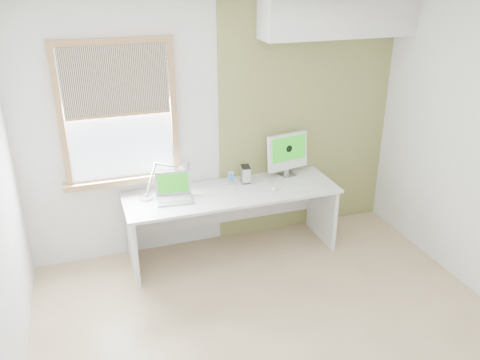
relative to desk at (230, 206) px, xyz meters
name	(u,v)px	position (x,y,z in m)	size (l,w,h in m)	color
room	(286,198)	(-0.03, -1.44, 0.77)	(4.04, 3.54, 2.64)	tan
accent_wall	(306,119)	(0.97, 0.30, 0.77)	(2.00, 0.02, 2.60)	olive
soffit	(338,15)	(1.17, 0.13, 1.87)	(1.60, 0.40, 0.42)	white
window	(119,115)	(-1.03, 0.27, 1.01)	(1.20, 0.14, 1.42)	#A77848
desk	(230,206)	(0.00, 0.00, 0.00)	(2.20, 0.70, 0.73)	silver
desk_lamp	(178,174)	(-0.51, 0.13, 0.38)	(0.65, 0.31, 0.36)	#B5B7BA
laptop	(174,192)	(-0.59, -0.03, 0.26)	(0.38, 0.32, 0.25)	#B5B7BA
phone_dock	(231,181)	(0.04, 0.11, 0.24)	(0.09, 0.09, 0.15)	#B5B7BA
external_drive	(246,174)	(0.21, 0.12, 0.28)	(0.11, 0.15, 0.18)	#B5B7BA
imac	(287,152)	(0.70, 0.15, 0.46)	(0.49, 0.20, 0.47)	#B5B7BA
keyboard	(307,187)	(0.76, -0.24, 0.21)	(0.47, 0.18, 0.02)	white
mouse	(274,188)	(0.43, -0.16, 0.21)	(0.06, 0.10, 0.03)	white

